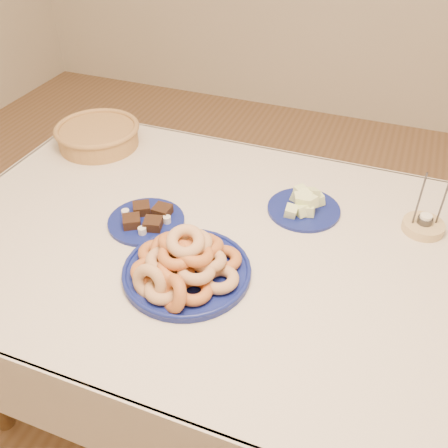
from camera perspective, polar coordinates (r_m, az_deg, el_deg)
The scene contains 7 objects.
ground at distance 1.99m, azimuth 0.55°, elevation -18.79°, with size 5.00×5.00×0.00m, color brown.
dining_table at distance 1.49m, azimuth 0.70°, elevation -5.13°, with size 1.71×1.11×0.75m.
donut_platter at distance 1.29m, azimuth -4.47°, elevation -4.62°, with size 0.43×0.43×0.15m.
melon_plate at distance 1.54m, azimuth 9.14°, elevation 2.13°, with size 0.26×0.26×0.08m.
brownie_plate at distance 1.49m, azimuth -8.85°, elevation 0.51°, with size 0.29×0.29×0.04m.
wicker_basket at distance 1.91m, azimuth -14.22°, elevation 9.86°, with size 0.35×0.35×0.08m.
candle_holder at distance 1.56m, azimuth 21.83°, elevation -0.11°, with size 0.15×0.15×0.20m.
Camera 1 is at (0.37, -1.02, 1.66)m, focal length 40.00 mm.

